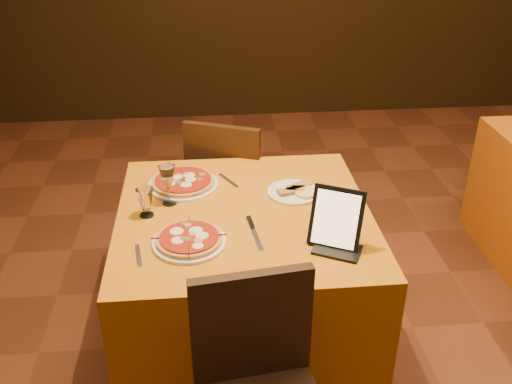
{
  "coord_description": "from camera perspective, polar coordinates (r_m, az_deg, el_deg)",
  "views": [
    {
      "loc": [
        -0.64,
        -1.7,
        2.03
      ],
      "look_at": [
        -0.44,
        0.4,
        0.86
      ],
      "focal_mm": 40.0,
      "sensor_mm": 36.0,
      "label": 1
    }
  ],
  "objects": [
    {
      "name": "chair_main_far",
      "position": [
        3.31,
        -2.17,
        0.55
      ],
      "size": [
        0.48,
        0.48,
        0.91
      ],
      "primitive_type": null,
      "rotation": [
        0.0,
        0.0,
        2.75
      ],
      "color": "black",
      "rests_on": "floor"
    },
    {
      "name": "fork_far",
      "position": [
        2.73,
        -2.75,
        1.13
      ],
      "size": [
        0.1,
        0.15,
        0.01
      ],
      "primitive_type": "cube",
      "rotation": [
        0.0,
        0.0,
        2.07
      ],
      "color": "silver",
      "rests_on": "main_table"
    },
    {
      "name": "cutlet_dish",
      "position": [
        2.62,
        3.73,
        0.07
      ],
      "size": [
        0.24,
        0.24,
        0.03
      ],
      "rotation": [
        0.0,
        0.0,
        -0.22
      ],
      "color": "white",
      "rests_on": "main_table"
    },
    {
      "name": "main_table",
      "position": [
        2.69,
        -1.11,
        -8.89
      ],
      "size": [
        1.1,
        1.1,
        0.75
      ],
      "primitive_type": "cube",
      "color": "#CE700D",
      "rests_on": "floor"
    },
    {
      "name": "knife",
      "position": [
        2.33,
        -0.12,
        -4.22
      ],
      "size": [
        0.05,
        0.24,
        0.01
      ],
      "primitive_type": "cube",
      "rotation": [
        0.0,
        0.0,
        1.7
      ],
      "color": "#BBBBC2",
      "rests_on": "main_table"
    },
    {
      "name": "pizza_near",
      "position": [
        2.29,
        -6.69,
        -4.83
      ],
      "size": [
        0.3,
        0.3,
        0.03
      ],
      "rotation": [
        0.0,
        0.0,
        -0.12
      ],
      "color": "white",
      "rests_on": "main_table"
    },
    {
      "name": "tablet",
      "position": [
        2.23,
        8.04,
        -2.61
      ],
      "size": [
        0.23,
        0.18,
        0.24
      ],
      "primitive_type": "cube",
      "rotation": [
        -0.35,
        0.0,
        -0.47
      ],
      "color": "black",
      "rests_on": "main_table"
    },
    {
      "name": "water_glass",
      "position": [
        2.47,
        -10.98,
        -1.03
      ],
      "size": [
        0.09,
        0.09,
        0.13
      ],
      "primitive_type": null,
      "rotation": [
        0.0,
        0.0,
        0.31
      ],
      "color": "white",
      "rests_on": "main_table"
    },
    {
      "name": "wine_glass",
      "position": [
        2.53,
        -8.78,
        0.73
      ],
      "size": [
        0.1,
        0.1,
        0.19
      ],
      "primitive_type": null,
      "rotation": [
        0.0,
        0.0,
        -0.21
      ],
      "color": "#D2B677",
      "rests_on": "main_table"
    },
    {
      "name": "pizza_far",
      "position": [
        2.71,
        -7.29,
        0.9
      ],
      "size": [
        0.33,
        0.33,
        0.03
      ],
      "rotation": [
        0.0,
        0.0,
        0.08
      ],
      "color": "white",
      "rests_on": "main_table"
    },
    {
      "name": "fork_near",
      "position": [
        2.25,
        -11.65,
        -6.22
      ],
      "size": [
        0.04,
        0.14,
        0.01
      ],
      "primitive_type": "cube",
      "rotation": [
        0.0,
        0.0,
        1.74
      ],
      "color": "silver",
      "rests_on": "main_table"
    }
  ]
}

